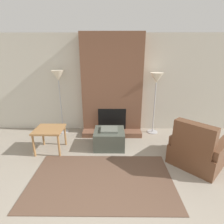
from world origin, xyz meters
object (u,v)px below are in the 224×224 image
Objects in this scene: side_table at (49,132)px; floor_lamp_right at (156,82)px; floor_lamp_left at (58,80)px; ottoman at (109,138)px; armchair at (197,151)px.

floor_lamp_right reaches higher than side_table.
floor_lamp_left is (0.00, 0.98, 1.01)m from side_table.
floor_lamp_left is at bearing 89.75° from side_table.
floor_lamp_left is at bearing 148.57° from ottoman.
armchair is at bearing -21.20° from ottoman.
side_table reaches higher than ottoman.
floor_lamp_right is at bearing 34.03° from ottoman.
armchair is 3.10m from side_table.
floor_lamp_right is at bearing 0.00° from floor_lamp_left.
ottoman is 0.55× the size of armchair.
side_table is (-3.06, 0.49, 0.18)m from armchair.
ottoman is at bearing -145.97° from floor_lamp_right.
armchair is 0.75× the size of floor_lamp_left.
floor_lamp_right is (2.51, 0.00, -0.05)m from floor_lamp_left.
armchair is (1.73, -0.67, 0.07)m from ottoman.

